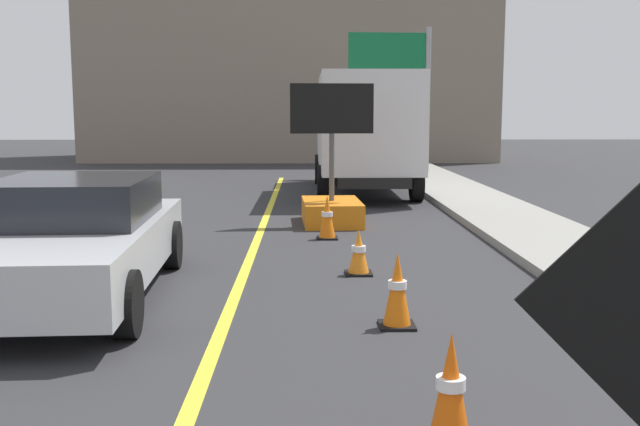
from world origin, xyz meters
TOP-DOWN VIEW (x-y plane):
  - lane_center_stripe at (0.00, 6.00)m, footprint 0.14×36.00m
  - arrow_board_trailer at (1.33, 13.81)m, footprint 1.60×1.85m
  - box_truck at (2.38, 19.29)m, footprint 2.56×7.02m
  - pickup_car at (-1.89, 8.14)m, footprint 2.28×4.87m
  - highway_guide_sign at (4.15, 24.46)m, footprint 2.79×0.31m
  - far_building_block at (0.09, 34.91)m, footprint 18.30×7.72m
  - traffic_cone_near_sign at (1.76, 4.19)m, footprint 0.36×0.36m
  - traffic_cone_mid_lane at (1.75, 6.86)m, footprint 0.36×0.36m
  - traffic_cone_far_lane at (1.54, 9.27)m, footprint 0.36×0.36m
  - traffic_cone_curbside at (1.19, 12.05)m, footprint 0.36×0.36m

SIDE VIEW (x-z plane):
  - lane_center_stripe at x=0.00m, z-range 0.00..0.01m
  - traffic_cone_far_lane at x=1.54m, z-range -0.01..0.60m
  - traffic_cone_curbside at x=1.19m, z-range -0.01..0.75m
  - traffic_cone_mid_lane at x=1.75m, z-range -0.01..0.76m
  - traffic_cone_near_sign at x=1.76m, z-range -0.01..0.76m
  - arrow_board_trailer at x=1.33m, z-range -0.87..1.83m
  - pickup_car at x=-1.89m, z-range 0.01..1.39m
  - box_truck at x=2.38m, z-range 0.16..3.27m
  - highway_guide_sign at x=4.15m, z-range 0.92..5.92m
  - far_building_block at x=0.09m, z-range 0.00..10.35m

